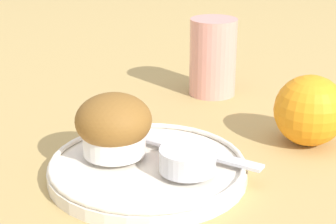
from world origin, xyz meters
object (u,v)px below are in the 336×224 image
Objects in this scene: muffin at (114,126)px; juice_glass at (213,57)px; butter_knife at (190,150)px; orange_fruit at (310,110)px.

juice_glass is (-0.13, 0.25, 0.01)m from muffin.
butter_knife is at bearing -46.38° from juice_glass.
orange_fruit is (0.03, 0.16, 0.02)m from butter_knife.
juice_glass reaches higher than orange_fruit.
juice_glass is at bearing 117.09° from muffin.
muffin is 0.96× the size of orange_fruit.
orange_fruit is at bearing 70.32° from muffin.
muffin reaches higher than butter_knife.
butter_knife is 0.16m from orange_fruit.
juice_glass is (-0.18, 0.18, 0.04)m from butter_knife.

